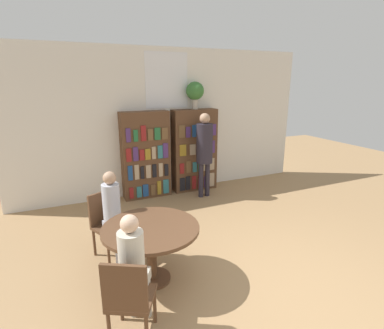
% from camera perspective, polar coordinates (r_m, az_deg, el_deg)
% --- Properties ---
extents(ground_plane, '(16.00, 16.00, 0.00)m').
position_cam_1_polar(ground_plane, '(3.77, 17.79, -23.64)').
color(ground_plane, '#9E7A51').
extents(wall_back, '(6.40, 0.07, 3.00)m').
position_cam_1_polar(wall_back, '(6.39, -4.76, 8.07)').
color(wall_back, silver).
rests_on(wall_back, ground_plane).
extents(bookshelf_left, '(0.97, 0.34, 1.77)m').
position_cam_1_polar(bookshelf_left, '(6.17, -8.80, 1.75)').
color(bookshelf_left, brown).
rests_on(bookshelf_left, ground_plane).
extents(bookshelf_right, '(0.97, 0.34, 1.77)m').
position_cam_1_polar(bookshelf_right, '(6.52, 0.45, 2.70)').
color(bookshelf_right, brown).
rests_on(bookshelf_right, ground_plane).
extents(flower_vase, '(0.37, 0.37, 0.56)m').
position_cam_1_polar(flower_vase, '(6.37, 0.57, 13.72)').
color(flower_vase, '#B7AD9E').
rests_on(flower_vase, bookshelf_right).
extents(reading_table, '(1.14, 1.14, 0.71)m').
position_cam_1_polar(reading_table, '(3.64, -7.82, -13.40)').
color(reading_table, brown).
rests_on(reading_table, ground_plane).
extents(chair_near_camera, '(0.54, 0.54, 0.88)m').
position_cam_1_polar(chair_near_camera, '(2.96, -11.92, -23.42)').
color(chair_near_camera, brown).
rests_on(chair_near_camera, ground_plane).
extents(chair_left_side, '(0.53, 0.53, 0.88)m').
position_cam_1_polar(chair_left_side, '(4.34, -15.86, -10.26)').
color(chair_left_side, brown).
rests_on(chair_left_side, ground_plane).
extents(seated_reader_left, '(0.34, 0.39, 1.22)m').
position_cam_1_polar(seated_reader_left, '(4.12, -14.60, -8.75)').
color(seated_reader_left, '#B2B7C6').
rests_on(seated_reader_left, ground_plane).
extents(seated_reader_right, '(0.36, 0.40, 1.22)m').
position_cam_1_polar(seated_reader_right, '(3.00, -11.06, -18.47)').
color(seated_reader_right, beige).
rests_on(seated_reader_right, ground_plane).
extents(librarian_standing, '(0.33, 0.60, 1.73)m').
position_cam_1_polar(librarian_standing, '(6.04, 2.39, 3.49)').
color(librarian_standing, '#28232D').
rests_on(librarian_standing, ground_plane).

